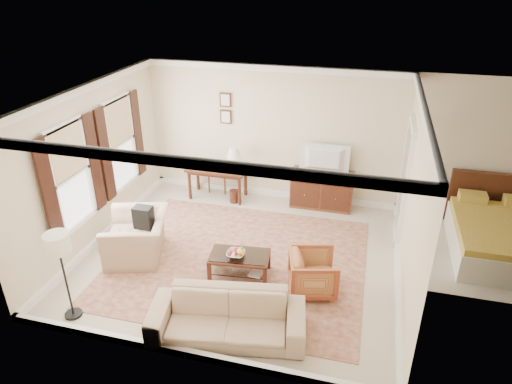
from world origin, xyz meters
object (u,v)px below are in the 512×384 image
at_px(sideboard, 322,190).
at_px(sofa, 227,311).
at_px(writing_desk, 217,172).
at_px(striped_armchair, 313,271).
at_px(coffee_table, 240,259).
at_px(tv, 324,151).
at_px(club_armchair, 136,230).

xyz_separation_m(sideboard, sofa, (-0.77, -4.16, 0.02)).
xyz_separation_m(writing_desk, sideboard, (2.28, 0.15, -0.20)).
bearing_deg(striped_armchair, sideboard, -9.49).
distance_m(writing_desk, striped_armchair, 3.73).
relative_size(sideboard, coffee_table, 1.25).
xyz_separation_m(sideboard, striped_armchair, (0.24, -2.88, -0.02)).
bearing_deg(striped_armchair, sofa, 127.39).
height_order(coffee_table, sofa, sofa).
xyz_separation_m(tv, striped_armchair, (0.24, -2.86, -0.91)).
distance_m(writing_desk, club_armchair, 2.62).
bearing_deg(writing_desk, tv, 3.18).
relative_size(tv, club_armchair, 0.83).
bearing_deg(club_armchair, striped_armchair, 68.82).
bearing_deg(coffee_table, club_armchair, 176.95).
bearing_deg(striped_armchair, tv, -9.46).
bearing_deg(sideboard, sofa, -100.45).
height_order(writing_desk, sofa, sofa).
distance_m(sideboard, sofa, 4.23).
bearing_deg(club_armchair, coffee_table, 69.33).
relative_size(tv, striped_armchair, 1.32).
height_order(striped_armchair, sofa, sofa).
height_order(coffee_table, club_armchair, club_armchair).
bearing_deg(sofa, sideboard, 69.64).
height_order(writing_desk, striped_armchair, striped_armchair).
xyz_separation_m(writing_desk, sofa, (1.52, -4.01, -0.18)).
height_order(writing_desk, sideboard, sideboard).
bearing_deg(tv, sideboard, -90.00).
height_order(tv, sofa, tv).
relative_size(writing_desk, club_armchair, 1.10).
height_order(sideboard, tv, tv).
xyz_separation_m(writing_desk, club_armchair, (-0.63, -2.54, -0.08)).
xyz_separation_m(tv, club_armchair, (-2.91, -2.67, -0.77)).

